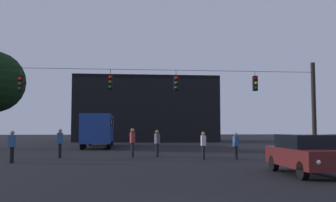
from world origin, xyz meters
The scene contains 11 objects.
ground_plane centered at (0.00, 24.50, 0.00)m, with size 168.00×168.00×0.00m, color black.
overhead_signal_span centered at (0.00, 16.17, 3.51)m, with size 22.49×0.44×6.05m.
city_bus centered at (-3.69, 29.39, 1.87)m, with size 2.72×11.04×3.00m.
car_near_right centered at (5.95, 6.60, 0.80)m, with size 1.92×4.38×1.52m.
pedestrian_crossing_left centered at (0.94, 16.45, 0.94)m, with size 0.34×0.42×1.66m.
pedestrian_crossing_center centered at (3.40, 14.01, 0.88)m, with size 0.24×0.36×1.57m.
pedestrian_crossing_right centered at (-6.73, 12.79, 0.93)m, with size 0.31×0.40×1.65m.
pedestrian_near_bus centered at (-4.93, 16.06, 0.99)m, with size 0.30×0.40×1.73m.
pedestrian_trailing centered at (5.24, 13.86, 0.84)m, with size 0.28×0.38×1.51m.
pedestrian_far_side centered at (-0.59, 16.26, 1.00)m, with size 0.33×0.41×1.76m.
corner_building centered at (1.50, 46.83, 4.44)m, with size 19.51×8.67×8.89m.
Camera 1 is at (-0.77, -7.48, 1.74)m, focal length 40.90 mm.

